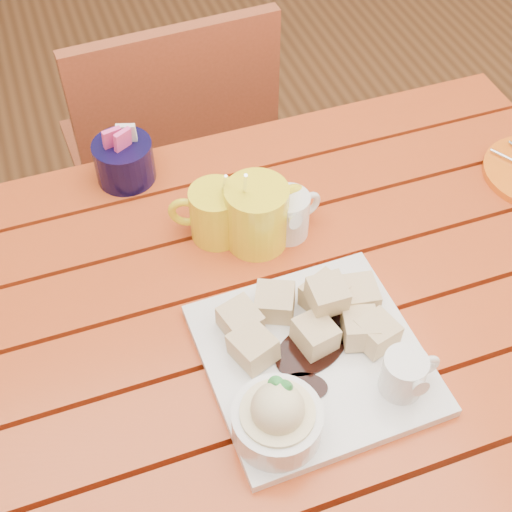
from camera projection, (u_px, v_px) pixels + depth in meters
name	position (u px, v px, depth m)	size (l,w,h in m)	color
ground	(261.00, 512.00, 1.58)	(5.00, 5.00, 0.00)	#583119
table	(263.00, 354.00, 1.09)	(1.20, 0.79, 0.75)	#A73515
dessert_plate	(310.00, 364.00, 0.92)	(0.29, 0.29, 0.11)	white
coffee_mug_left	(214.00, 213.00, 1.07)	(0.11, 0.08, 0.13)	yellow
coffee_mug_right	(258.00, 214.00, 1.06)	(0.14, 0.10, 0.16)	yellow
cream_pitcher	(290.00, 214.00, 1.08)	(0.09, 0.08, 0.08)	white
sugar_caddy	(124.00, 160.00, 1.16)	(0.10, 0.10, 0.11)	black
chair_far	(172.00, 157.00, 1.61)	(0.43, 0.43, 0.87)	brown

